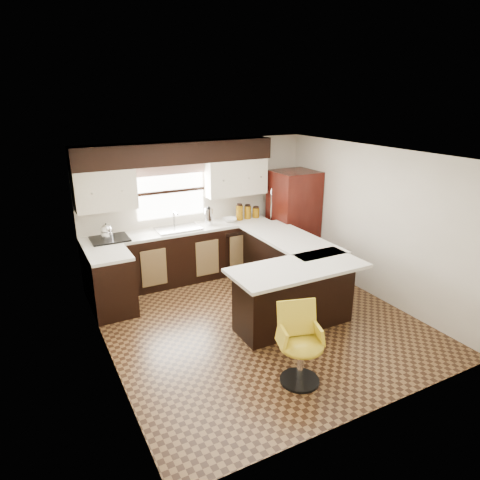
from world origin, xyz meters
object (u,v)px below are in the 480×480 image
peninsula_long (287,266)px  refrigerator (293,219)px  bar_chair (301,346)px  peninsula_return (294,297)px

peninsula_long → refrigerator: 1.35m
bar_chair → refrigerator: bearing=73.2°
peninsula_return → refrigerator: 2.41m
bar_chair → peninsula_long: bearing=76.3°
peninsula_return → peninsula_long: bearing=61.7°
peninsula_return → bar_chair: bar_chair is taller
bar_chair → peninsula_return: bearing=75.0°
peninsula_long → peninsula_return: same height
peninsula_long → refrigerator: (0.79, 1.00, 0.46)m
peninsula_return → bar_chair: bearing=-121.0°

